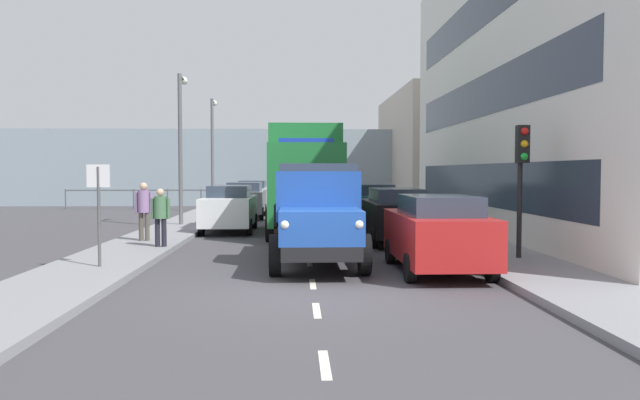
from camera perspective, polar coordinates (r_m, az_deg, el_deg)
The scene contains 22 objects.
ground_plane at distance 18.75m, azimuth -1.23°, elevation -4.21°, with size 80.00×80.00×0.00m, color #423F44.
sidewalk_left at distance 19.44m, azimuth 13.30°, elevation -3.81°, with size 2.23×37.83×0.15m, color gray.
sidewalk_right at distance 19.28m, azimuth -15.88°, elevation -3.90°, with size 2.23×37.83×0.15m, color gray.
road_centreline_markings at distance 17.81m, azimuth -1.17°, elevation -4.57°, with size 0.12×33.06×0.01m.
building_terrace at distance 23.30m, azimuth 22.15°, elevation 10.20°, with size 6.37×20.19×10.76m.
building_far_block at distance 41.10m, azimuth 11.14°, elevation 4.55°, with size 6.36×13.87×7.25m.
sea_horizon at distance 40.53m, azimuth -1.79°, elevation 3.03°, with size 80.00×0.80×5.00m, color #84939E.
seawall_railing at distance 36.95m, azimuth -1.74°, elevation 0.61°, with size 28.08×0.08×1.20m.
truck_vintage_blue at distance 14.49m, azimuth -0.21°, elevation -1.56°, with size 2.17×5.64×2.43m.
lorry_cargo_green at distance 22.40m, azimuth -1.41°, elevation 2.23°, with size 2.58×8.20×3.87m.
car_red_kerbside_near at distance 13.90m, azimuth 10.80°, elevation -2.96°, with size 1.86×4.16×1.72m.
car_black_kerbside_1 at distance 19.44m, azimuth 7.03°, elevation -1.33°, with size 1.86×4.41×1.72m.
car_teal_kerbside_2 at distance 25.33m, azimuth 4.86°, elevation -0.40°, with size 1.91×4.19×1.72m.
car_white_oppositeside_0 at distance 23.08m, azimuth -8.40°, elevation -0.71°, with size 1.85×4.31×1.72m.
car_grey_oppositeside_1 at distance 29.79m, azimuth -7.01°, elevation 0.05°, with size 1.95×4.22×1.72m.
car_silver_oppositeside_2 at distance 35.19m, azimuth -6.28°, elevation 0.46°, with size 1.86×4.26×1.72m.
pedestrian_with_bag at distance 17.64m, azimuth -14.59°, elevation -1.15°, with size 0.53×0.34×1.62m.
pedestrian_by_lamp at distance 19.30m, azimuth -16.03°, elevation -0.57°, with size 0.53×0.34×1.76m.
traffic_light_near at distance 15.52m, azimuth 18.21°, elevation 3.37°, with size 0.28×0.41×3.20m.
lamp_post_promenade at distance 25.11m, azimuth -12.78°, elevation 5.99°, with size 0.32×1.14×5.95m.
lamp_post_far at distance 34.33m, azimuth -9.93°, elevation 5.21°, with size 0.32×1.14×6.07m.
street_sign at distance 14.33m, azimuth -19.85°, elevation 0.25°, with size 0.50×0.07×2.25m.
Camera 1 is at (0.33, 11.34, 2.25)m, focal length 34.48 mm.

